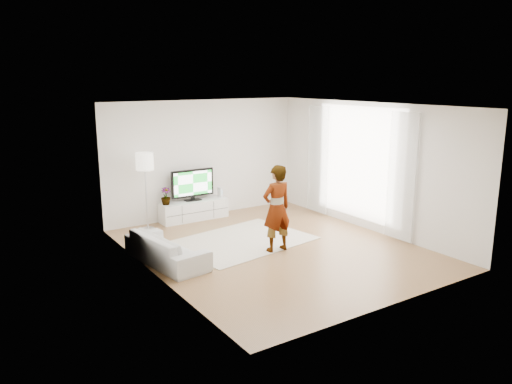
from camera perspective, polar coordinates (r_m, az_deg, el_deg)
floor at (r=9.94m, az=2.20°, el=-6.47°), size 6.00×6.00×0.00m
ceiling at (r=9.39m, az=2.35°, el=9.87°), size 6.00×6.00×0.00m
wall_left at (r=8.40m, az=-11.77°, el=-0.41°), size 0.02×6.00×2.80m
wall_right at (r=11.18m, az=12.79°, el=2.82°), size 0.02×6.00×2.80m
wall_back at (r=12.09m, az=-6.01°, el=3.81°), size 5.00×0.02×2.80m
wall_front at (r=7.40m, az=15.88°, el=-2.44°), size 5.00×0.02×2.80m
window at (r=11.36m, az=11.65°, el=3.29°), size 0.01×2.60×2.50m
curtain_near at (r=10.46m, az=16.31°, el=1.66°), size 0.04×0.70×2.60m
curtain_far at (r=12.27m, az=7.09°, el=3.68°), size 0.04×0.70×2.60m
media_console at (r=11.95m, az=-7.12°, el=-2.06°), size 1.64×0.47×0.46m
television at (r=11.83m, az=-7.26°, el=0.94°), size 1.07×0.21×0.75m
game_console at (r=12.19m, az=-4.14°, el=-0.02°), size 0.06×0.17×0.23m
potted_plant at (r=11.57m, az=-10.27°, el=-0.47°), size 0.23×0.23×0.40m
rug at (r=10.38m, az=-1.62°, el=-5.58°), size 3.00×2.37×0.01m
player at (r=9.55m, az=2.38°, el=-1.88°), size 0.62×0.41×1.69m
sofa at (r=9.27m, az=-10.18°, el=-6.34°), size 0.98×1.95×0.55m
floor_lamp at (r=11.09m, az=-12.59°, el=3.04°), size 0.38×0.38×1.72m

